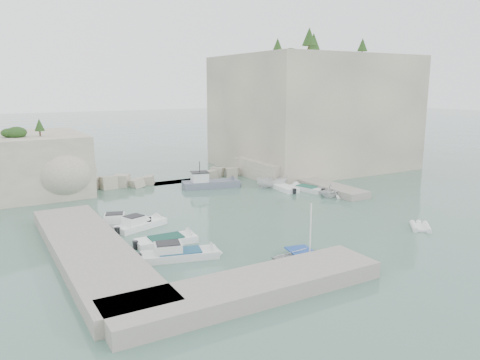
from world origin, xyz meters
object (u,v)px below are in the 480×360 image
motorboat_b (141,228)px  inflatable_dinghy (420,229)px  motorboat_a (124,227)px  motorboat_d (180,258)px  tender_east_a (332,197)px  motorboat_c (166,244)px  tender_east_c (284,190)px  tender_east_d (272,187)px  rowboat (309,263)px  tender_east_b (307,191)px  work_boat (211,187)px

motorboat_b → inflatable_dinghy: size_ratio=1.83×
motorboat_a → motorboat_d: 10.10m
motorboat_d → tender_east_a: size_ratio=1.91×
motorboat_c → motorboat_a: 6.61m
tender_east_c → tender_east_d: 1.90m
motorboat_d → motorboat_c: bearing=99.6°
rowboat → tender_east_c: 24.25m
motorboat_a → motorboat_b: (1.25, -1.16, 0.00)m
tender_east_b → tender_east_c: bearing=32.2°
motorboat_c → rowboat: 11.89m
tender_east_a → tender_east_b: size_ratio=0.67×
inflatable_dinghy → motorboat_c: bearing=113.7°
tender_east_d → motorboat_b: bearing=133.5°
work_boat → motorboat_c: bearing=-113.7°
motorboat_b → tender_east_b: size_ratio=1.09×
motorboat_d → tender_east_a: tender_east_a is taller
inflatable_dinghy → work_boat: (-8.63, 24.99, 0.00)m
motorboat_a → tender_east_b: size_ratio=1.13×
tender_east_c → rowboat: bearing=154.1°
work_boat → tender_east_d: bearing=-17.5°
tender_east_a → work_boat: size_ratio=0.42×
motorboat_a → tender_east_a: tender_east_a is taller
rowboat → work_boat: bearing=-1.5°
motorboat_d → tender_east_a: 24.73m
tender_east_a → tender_east_c: bearing=34.5°
motorboat_c → inflatable_dinghy: 22.71m
inflatable_dinghy → tender_east_b: bearing=41.2°
motorboat_b → tender_east_b: (22.45, 4.40, 0.00)m
motorboat_b → inflatable_dinghy: motorboat_b is taller
motorboat_c → tender_east_b: same height
tender_east_c → tender_east_d: (-0.44, 1.85, 0.00)m
motorboat_a → motorboat_b: size_ratio=1.04×
tender_east_c → work_boat: work_boat is taller
tender_east_d → work_boat: 7.81m
motorboat_d → tender_east_d: size_ratio=1.50×
inflatable_dinghy → tender_east_a: (1.21, 13.41, 0.00)m
motorboat_c → tender_east_c: bearing=31.5°
motorboat_b → work_boat: size_ratio=0.69×
motorboat_c → work_boat: (12.74, 17.32, 0.00)m
motorboat_b → tender_east_a: size_ratio=1.62×
motorboat_b → motorboat_a: bearing=116.7°
tender_east_d → work_boat: (-6.75, 3.92, 0.00)m
motorboat_c → inflatable_dinghy: motorboat_c is taller
motorboat_a → inflatable_dinghy: size_ratio=1.90×
motorboat_d → motorboat_b: same height
motorboat_c → motorboat_d: size_ratio=0.85×
motorboat_a → motorboat_b: bearing=-23.8°
motorboat_d → tender_east_b: motorboat_d is taller
motorboat_a → tender_east_d: size_ratio=1.32×
work_boat → tender_east_b: bearing=-26.9°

